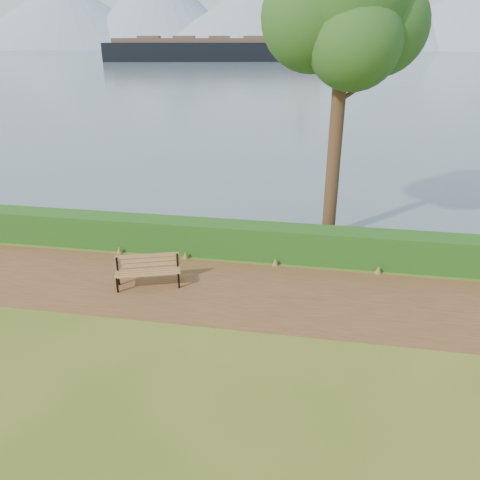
# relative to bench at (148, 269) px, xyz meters

# --- Properties ---
(ground) EXTENTS (140.00, 140.00, 0.00)m
(ground) POSITION_rel_bench_xyz_m (1.60, -0.29, -0.49)
(ground) COLOR #435C1A
(ground) RESTS_ON ground
(path) EXTENTS (40.00, 3.40, 0.01)m
(path) POSITION_rel_bench_xyz_m (1.60, 0.01, -0.48)
(path) COLOR brown
(path) RESTS_ON ground
(hedge) EXTENTS (32.00, 0.85, 1.00)m
(hedge) POSITION_rel_bench_xyz_m (1.60, 2.31, 0.01)
(hedge) COLOR #154513
(hedge) RESTS_ON ground
(water) EXTENTS (700.00, 510.00, 0.00)m
(water) POSITION_rel_bench_xyz_m (1.60, 259.71, -0.48)
(water) COLOR #3F5165
(water) RESTS_ON ground
(mountains) EXTENTS (585.00, 190.00, 70.00)m
(mountains) POSITION_rel_bench_xyz_m (-7.57, 405.76, 27.21)
(mountains) COLOR #8193AC
(mountains) RESTS_ON ground
(bench) EXTENTS (1.75, 1.01, 0.85)m
(bench) POSITION_rel_bench_xyz_m (0.00, 0.00, 0.00)
(bench) COLOR black
(bench) RESTS_ON ground
(tree) EXTENTS (4.72, 3.87, 9.18)m
(tree) POSITION_rel_bench_xyz_m (4.69, 4.28, 6.33)
(tree) COLOR #3D2619
(tree) RESTS_ON ground
(cargo_ship) EXTENTS (78.75, 28.09, 23.65)m
(cargo_ship) POSITION_rel_bench_xyz_m (-25.09, 149.19, 3.04)
(cargo_ship) COLOR black
(cargo_ship) RESTS_ON ground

